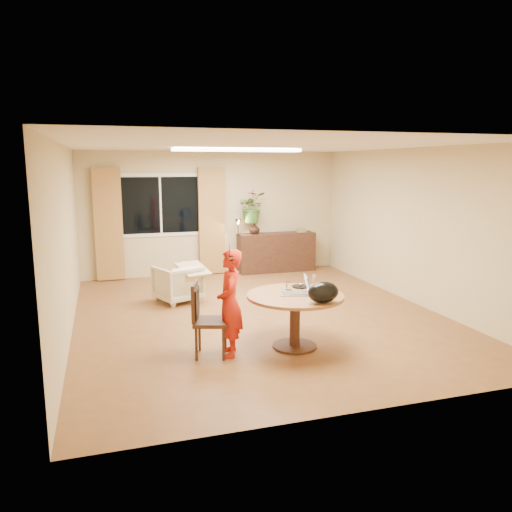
{
  "coord_description": "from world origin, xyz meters",
  "views": [
    {
      "loc": [
        -2.25,
        -7.16,
        2.32
      ],
      "look_at": [
        -0.1,
        -0.2,
        0.98
      ],
      "focal_mm": 35.0,
      "sensor_mm": 36.0,
      "label": 1
    }
  ],
  "objects_px": {
    "child": "(230,303)",
    "sideboard": "(276,252)",
    "dining_table": "(295,306)",
    "dining_chair": "(211,320)",
    "armchair": "(178,283)"
  },
  "relations": [
    {
      "from": "dining_table",
      "to": "armchair",
      "type": "bearing_deg",
      "value": 112.73
    },
    {
      "from": "dining_table",
      "to": "child",
      "type": "distance_m",
      "value": 0.86
    },
    {
      "from": "dining_table",
      "to": "dining_chair",
      "type": "relative_size",
      "value": 1.34
    },
    {
      "from": "dining_chair",
      "to": "armchair",
      "type": "distance_m",
      "value": 2.62
    },
    {
      "from": "dining_chair",
      "to": "armchair",
      "type": "height_order",
      "value": "dining_chair"
    },
    {
      "from": "dining_chair",
      "to": "child",
      "type": "distance_m",
      "value": 0.31
    },
    {
      "from": "sideboard",
      "to": "dining_table",
      "type": "bearing_deg",
      "value": -106.5
    },
    {
      "from": "dining_chair",
      "to": "armchair",
      "type": "xyz_separation_m",
      "value": [
        -0.02,
        2.61,
        -0.14
      ]
    },
    {
      "from": "dining_chair",
      "to": "armchair",
      "type": "bearing_deg",
      "value": 107.89
    },
    {
      "from": "child",
      "to": "sideboard",
      "type": "height_order",
      "value": "child"
    },
    {
      "from": "child",
      "to": "sideboard",
      "type": "bearing_deg",
      "value": 168.42
    },
    {
      "from": "dining_table",
      "to": "dining_chair",
      "type": "distance_m",
      "value": 1.09
    },
    {
      "from": "sideboard",
      "to": "armchair",
      "type": "bearing_deg",
      "value": -143.21
    },
    {
      "from": "dining_table",
      "to": "sideboard",
      "type": "distance_m",
      "value": 4.66
    },
    {
      "from": "sideboard",
      "to": "child",
      "type": "bearing_deg",
      "value": -115.97
    }
  ]
}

